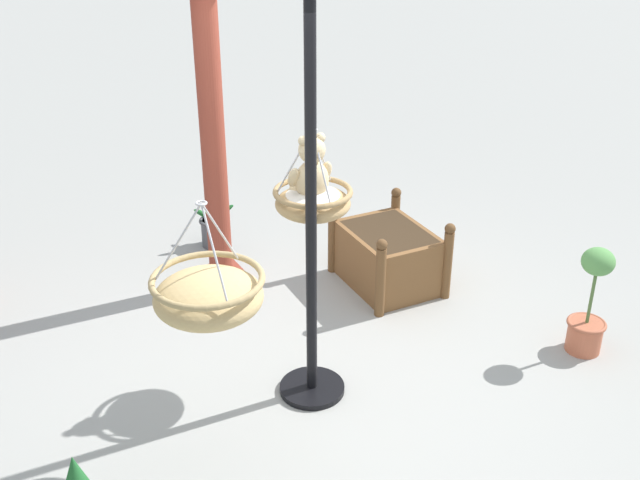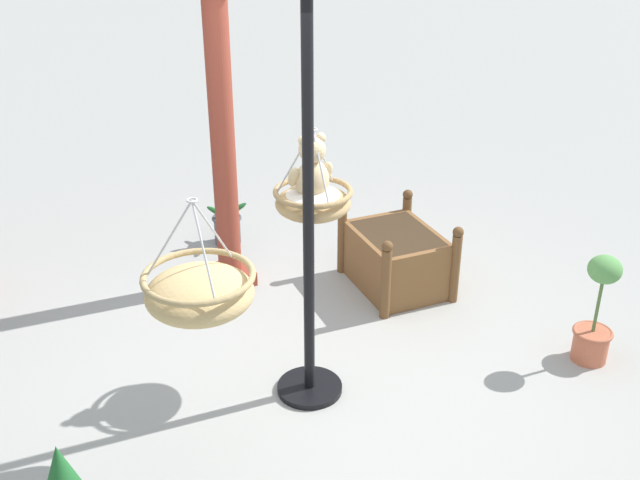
{
  "view_description": "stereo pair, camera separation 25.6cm",
  "coord_description": "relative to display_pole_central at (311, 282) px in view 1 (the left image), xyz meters",
  "views": [
    {
      "loc": [
        -2.17,
        -3.81,
        3.21
      ],
      "look_at": [
        -0.02,
        0.02,
        1.0
      ],
      "focal_mm": 42.44,
      "sensor_mm": 36.0,
      "label": 1
    },
    {
      "loc": [
        -1.95,
        -3.93,
        3.21
      ],
      "look_at": [
        -0.02,
        0.02,
        1.0
      ],
      "focal_mm": 42.44,
      "sensor_mm": 36.0,
      "label": 2
    }
  ],
  "objects": [
    {
      "name": "ground_plane",
      "position": [
        0.2,
        0.19,
        -0.84
      ],
      "size": [
        40.0,
        40.0,
        0.0
      ],
      "primitive_type": "plane",
      "color": "#9E9E99"
    },
    {
      "name": "display_pole_central",
      "position": [
        0.0,
        0.0,
        0.0
      ],
      "size": [
        0.44,
        0.44,
        2.64
      ],
      "color": "black",
      "rests_on": "ground"
    },
    {
      "name": "hanging_basket_with_teddy",
      "position": [
        0.15,
        0.25,
        0.43
      ],
      "size": [
        0.51,
        0.51,
        0.59
      ],
      "color": "tan"
    },
    {
      "name": "teddy_bear",
      "position": [
        0.15,
        0.27,
        0.62
      ],
      "size": [
        0.3,
        0.27,
        0.44
      ],
      "color": "#D1B789"
    },
    {
      "name": "hanging_basket_left_high",
      "position": [
        -0.79,
        -0.3,
        0.29
      ],
      "size": [
        0.62,
        0.62,
        0.68
      ],
      "color": "tan"
    },
    {
      "name": "greenhouse_pillar_left",
      "position": [
        0.03,
        1.64,
        0.38
      ],
      "size": [
        0.37,
        0.37,
        2.55
      ],
      "color": "brown",
      "rests_on": "ground"
    },
    {
      "name": "wooden_planter_box",
      "position": [
        1.25,
        0.97,
        -0.58
      ],
      "size": [
        0.75,
        0.93,
        0.67
      ],
      "color": "brown",
      "rests_on": "ground"
    },
    {
      "name": "potted_plant_bushy_green",
      "position": [
        1.96,
        -0.55,
        -0.49
      ],
      "size": [
        0.28,
        0.28,
        0.83
      ],
      "color": "#BC6042",
      "rests_on": "ground"
    },
    {
      "name": "potted_plant_small_succulent",
      "position": [
        0.26,
        2.34,
        -0.67
      ],
      "size": [
        0.39,
        0.39,
        0.41
      ],
      "color": "#4C4C51",
      "rests_on": "ground"
    }
  ]
}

